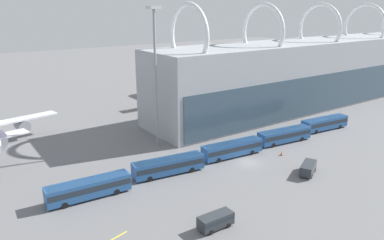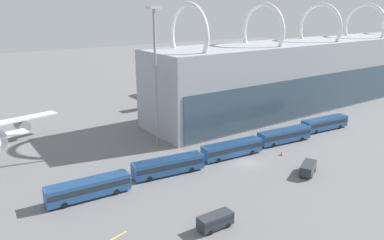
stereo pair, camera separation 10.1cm
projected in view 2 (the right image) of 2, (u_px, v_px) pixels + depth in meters
ground_plane at (248, 162)px, 73.30m from camera, size 440.00×440.00×0.00m
terminal_building at (339, 67)px, 122.67m from camera, size 137.85×19.17×30.38m
airliner_at_gate_far at (184, 86)px, 118.25m from camera, size 32.40×33.80×14.09m
airliner_parked_remote at (305, 70)px, 149.99m from camera, size 42.75×42.65×14.20m
shuttle_bus_0 at (88, 188)px, 59.30m from camera, size 13.46×3.64×3.06m
shuttle_bus_1 at (168, 165)px, 67.69m from camera, size 13.56×4.53×3.06m
shuttle_bus_2 at (232, 148)px, 75.69m from camera, size 13.51×4.02×3.06m
shuttle_bus_3 at (284, 135)px, 83.55m from camera, size 13.54×4.29×3.06m
shuttle_bus_4 at (325, 123)px, 92.05m from camera, size 13.52×4.11×3.06m
service_van_foreground at (308, 168)px, 67.99m from camera, size 5.57×4.22×2.02m
service_van_crossing at (215, 220)px, 51.39m from camera, size 5.14×2.19×2.05m
floodlight_mast at (155, 59)px, 77.17m from camera, size 2.36×2.36×29.41m
lane_stripe_1 at (316, 124)px, 97.22m from camera, size 6.91×2.28×0.01m
lane_stripe_2 at (180, 170)px, 70.01m from camera, size 10.06×1.66×0.01m
lane_stripe_3 at (127, 180)px, 65.89m from camera, size 11.69×2.35×0.01m
traffic_cone_0 at (281, 154)px, 76.67m from camera, size 0.61×0.61×0.78m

